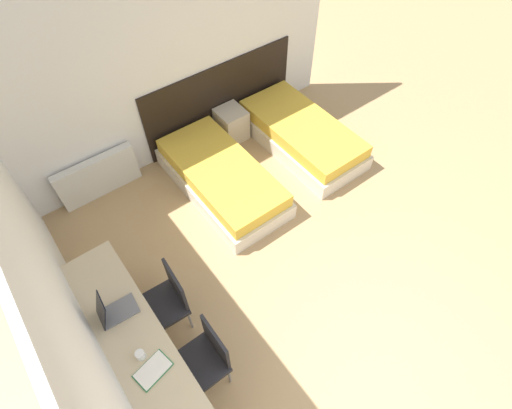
% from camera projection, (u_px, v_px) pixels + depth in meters
% --- Properties ---
extents(ground_plane, '(20.00, 20.00, 0.00)m').
position_uv_depth(ground_plane, '(395.00, 383.00, 4.02)').
color(ground_plane, tan).
extents(wall_back, '(5.27, 0.05, 2.70)m').
position_uv_depth(wall_back, '(164.00, 70.00, 5.03)').
color(wall_back, white).
rests_on(wall_back, ground_plane).
extents(wall_left, '(0.05, 5.22, 2.70)m').
position_uv_depth(wall_left, '(57.00, 289.00, 3.18)').
color(wall_left, white).
rests_on(wall_left, ground_plane).
extents(headboard_panel, '(2.50, 0.03, 1.13)m').
position_uv_depth(headboard_panel, '(221.00, 99.00, 5.92)').
color(headboard_panel, black).
rests_on(headboard_panel, ground_plane).
extents(bed_near_window, '(0.96, 2.00, 0.44)m').
position_uv_depth(bed_near_window, '(222.00, 178.00, 5.42)').
color(bed_near_window, beige).
rests_on(bed_near_window, ground_plane).
extents(bed_near_door, '(0.96, 2.00, 0.44)m').
position_uv_depth(bed_near_door, '(301.00, 135.00, 5.96)').
color(bed_near_door, beige).
rests_on(bed_near_door, ground_plane).
extents(nightstand, '(0.39, 0.42, 0.50)m').
position_uv_depth(nightstand, '(231.00, 124.00, 6.05)').
color(nightstand, beige).
rests_on(nightstand, ground_plane).
extents(radiator, '(1.09, 0.12, 0.60)m').
position_uv_depth(radiator, '(98.00, 177.00, 5.32)').
color(radiator, silver).
rests_on(radiator, ground_plane).
extents(desk, '(0.52, 2.33, 0.76)m').
position_uv_depth(desk, '(141.00, 351.00, 3.61)').
color(desk, '#C6B28E').
rests_on(desk, ground_plane).
extents(chair_near_laptop, '(0.48, 0.48, 0.89)m').
position_uv_depth(chair_near_laptop, '(166.00, 300.00, 4.05)').
color(chair_near_laptop, '#232328').
rests_on(chair_near_laptop, ground_plane).
extents(chair_near_notebook, '(0.46, 0.46, 0.89)m').
position_uv_depth(chair_near_notebook, '(204.00, 358.00, 3.70)').
color(chair_near_notebook, '#232328').
rests_on(chair_near_notebook, ground_plane).
extents(laptop, '(0.36, 0.24, 0.34)m').
position_uv_depth(laptop, '(113.00, 311.00, 3.61)').
color(laptop, slate).
rests_on(laptop, desk).
extents(open_notebook, '(0.34, 0.25, 0.02)m').
position_uv_depth(open_notebook, '(153.00, 370.00, 3.35)').
color(open_notebook, '#236B3D').
rests_on(open_notebook, desk).
extents(mug, '(0.08, 0.08, 0.09)m').
position_uv_depth(mug, '(140.00, 355.00, 3.39)').
color(mug, white).
rests_on(mug, desk).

